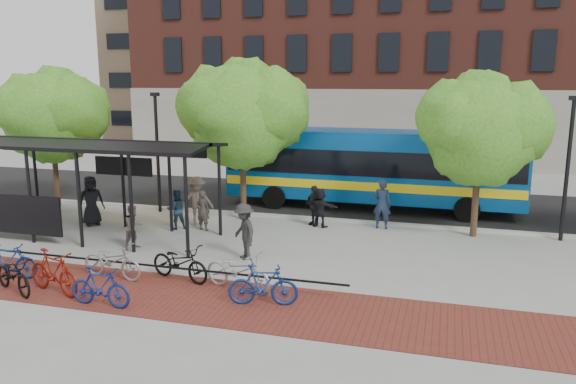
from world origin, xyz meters
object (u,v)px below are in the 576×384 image
(bike_5, at_px, (54,272))
(pedestrian_5, at_px, (320,208))
(pedestrian_3, at_px, (197,201))
(pedestrian_1, at_px, (203,210))
(bike_8, at_px, (180,262))
(pedestrian_9, at_px, (244,231))
(bike_10, at_px, (238,271))
(pedestrian_7, at_px, (382,204))
(bike_11, at_px, (263,285))
(pedestrian_0, at_px, (91,201))
(bike_7, at_px, (100,287))
(lamp_post_right, at_px, (568,165))
(bike_3, at_px, (7,261))
(bus, at_px, (372,164))
(bike_4, at_px, (13,275))
(pedestrian_4, at_px, (314,205))
(bus_shelter, at_px, (73,154))
(tree_a, at_px, (53,112))
(bike_6, at_px, (112,261))
(pedestrian_8, at_px, (134,227))
(tree_c, at_px, (483,126))
(pedestrian_2, at_px, (177,209))
(tree_b, at_px, (245,110))
(lamp_post_left, at_px, (157,149))

(bike_5, xyz_separation_m, pedestrian_5, (5.36, 8.73, 0.17))
(pedestrian_3, bearing_deg, pedestrian_1, -82.08)
(bike_8, xyz_separation_m, pedestrian_9, (1.09, 2.34, 0.38))
(bike_10, height_order, pedestrian_7, pedestrian_7)
(bike_8, height_order, pedestrian_3, pedestrian_3)
(bike_11, bearing_deg, pedestrian_0, 44.90)
(pedestrian_0, distance_m, pedestrian_3, 4.17)
(bike_7, height_order, pedestrian_3, pedestrian_3)
(lamp_post_right, relative_size, bike_11, 2.84)
(bike_3, relative_size, pedestrian_0, 0.90)
(bus, bearing_deg, bike_4, -120.92)
(pedestrian_4, bearing_deg, bike_5, -86.41)
(pedestrian_1, bearing_deg, bike_7, 107.02)
(bus_shelter, relative_size, tree_a, 1.72)
(pedestrian_7, relative_size, pedestrian_9, 1.06)
(bike_6, bearing_deg, bike_3, 114.03)
(bike_8, distance_m, pedestrian_7, 8.79)
(bike_5, relative_size, pedestrian_7, 1.04)
(bike_5, distance_m, pedestrian_8, 4.21)
(pedestrian_5, bearing_deg, bike_3, 65.63)
(pedestrian_9, bearing_deg, lamp_post_right, 72.43)
(pedestrian_1, height_order, pedestrian_4, pedestrian_4)
(tree_a, xyz_separation_m, pedestrian_4, (11.89, -0.10, -3.44))
(tree_a, height_order, tree_c, tree_a)
(bike_4, bearing_deg, pedestrian_9, -23.56)
(tree_c, bearing_deg, bike_11, -123.59)
(lamp_post_right, bearing_deg, bus_shelter, -166.61)
(tree_c, relative_size, pedestrian_2, 3.88)
(pedestrian_4, bearing_deg, tree_b, -149.00)
(tree_b, xyz_separation_m, bike_4, (-3.26, -9.31, -3.96))
(bike_5, bearing_deg, pedestrian_4, -12.29)
(bike_8, bearing_deg, pedestrian_5, -4.49)
(tree_b, relative_size, pedestrian_8, 4.22)
(pedestrian_8, bearing_deg, pedestrian_4, -26.55)
(bike_7, xyz_separation_m, pedestrian_3, (-1.10, 8.11, 0.45))
(lamp_post_right, height_order, pedestrian_3, lamp_post_right)
(pedestrian_2, bearing_deg, pedestrian_8, 52.15)
(bike_5, bearing_deg, bike_8, -39.14)
(bike_10, bearing_deg, pedestrian_5, 10.29)
(bus, bearing_deg, bike_8, -109.81)
(pedestrian_4, bearing_deg, bike_7, -76.49)
(bike_7, bearing_deg, bike_6, 26.87)
(bike_3, bearing_deg, bike_5, -119.05)
(tree_a, bearing_deg, lamp_post_left, 2.92)
(lamp_post_right, relative_size, bike_5, 2.55)
(lamp_post_left, bearing_deg, pedestrian_5, -4.54)
(bike_3, height_order, bike_5, bike_5)
(pedestrian_8, distance_m, pedestrian_9, 3.99)
(tree_a, relative_size, bike_3, 3.51)
(pedestrian_5, xyz_separation_m, pedestrian_7, (2.33, 0.43, 0.19))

